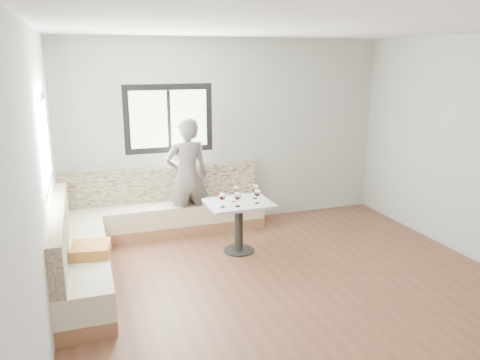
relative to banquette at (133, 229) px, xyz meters
name	(u,v)px	position (x,y,z in m)	size (l,w,h in m)	color
room	(290,165)	(1.51, -1.55, 1.08)	(5.01, 5.01, 2.81)	brown
banquette	(133,229)	(0.00, 0.00, 0.00)	(2.90, 2.80, 0.95)	#966347
table	(239,215)	(1.34, -0.39, 0.18)	(0.84, 0.66, 0.68)	black
person	(187,177)	(0.85, 0.50, 0.52)	(0.62, 0.41, 1.71)	#5D5653
olive_ramekin	(232,200)	(1.26, -0.34, 0.37)	(0.09, 0.09, 0.03)	white
wine_glass_a	(222,196)	(1.07, -0.53, 0.49)	(0.09, 0.09, 0.20)	white
wine_glass_b	(238,196)	(1.27, -0.56, 0.49)	(0.09, 0.09, 0.20)	white
wine_glass_c	(257,193)	(1.54, -0.52, 0.49)	(0.09, 0.09, 0.20)	white
wine_glass_d	(236,189)	(1.35, -0.26, 0.49)	(0.09, 0.09, 0.20)	white
wine_glass_e	(255,188)	(1.60, -0.30, 0.49)	(0.09, 0.09, 0.20)	white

